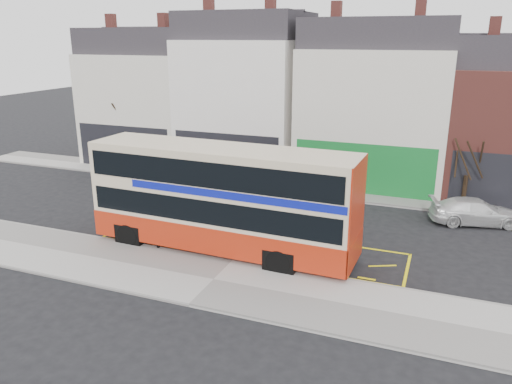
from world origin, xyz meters
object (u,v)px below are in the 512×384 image
at_px(double_decker_bus, 223,198).
at_px(car_white, 476,212).
at_px(bus_stop_post, 157,207).
at_px(street_tree_right, 470,148).
at_px(car_silver, 135,167).
at_px(car_grey, 247,182).
at_px(street_tree_left, 124,110).

xyz_separation_m(double_decker_bus, car_white, (10.64, 7.76, -1.85)).
height_order(bus_stop_post, street_tree_right, street_tree_right).
bearing_deg(double_decker_bus, car_white, 37.94).
height_order(car_silver, car_white, car_silver).
bearing_deg(bus_stop_post, street_tree_right, 35.41).
distance_m(bus_stop_post, car_grey, 9.58).
bearing_deg(street_tree_right, double_decker_bus, -134.53).
distance_m(car_silver, car_white, 21.53).
relative_size(double_decker_bus, car_grey, 2.75).
bearing_deg(car_white, bus_stop_post, 108.54).
relative_size(double_decker_bus, street_tree_left, 1.96).
xyz_separation_m(double_decker_bus, bus_stop_post, (-2.70, -1.03, -0.44)).
relative_size(bus_stop_post, car_silver, 0.83).
height_order(double_decker_bus, street_tree_right, street_tree_right).
bearing_deg(car_white, street_tree_left, 66.65).
xyz_separation_m(bus_stop_post, car_white, (13.34, 8.78, -1.41)).
distance_m(car_white, street_tree_right, 3.79).
relative_size(bus_stop_post, street_tree_right, 0.63).
bearing_deg(street_tree_left, street_tree_right, -2.59).
relative_size(bus_stop_post, car_white, 0.71).
xyz_separation_m(car_silver, car_grey, (8.57, -0.62, 0.06)).
bearing_deg(car_silver, double_decker_bus, -110.07).
relative_size(car_silver, street_tree_left, 0.63).
distance_m(car_silver, street_tree_right, 21.16).
distance_m(double_decker_bus, car_white, 13.29).
height_order(car_silver, street_tree_left, street_tree_left).
bearing_deg(street_tree_left, car_white, -8.53).
distance_m(double_decker_bus, car_silver, 14.27).
xyz_separation_m(car_grey, street_tree_right, (12.37, 1.81, 2.73)).
distance_m(bus_stop_post, car_white, 16.03).
bearing_deg(car_grey, bus_stop_post, 165.82).
bearing_deg(car_white, car_silver, 71.67).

